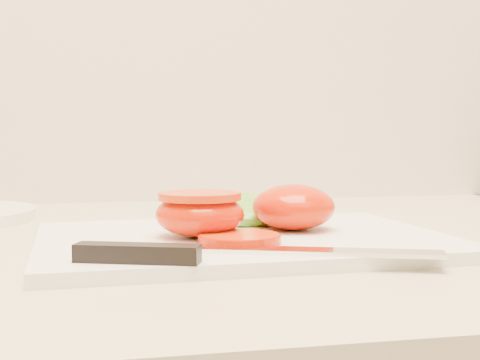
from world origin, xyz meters
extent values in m
cube|color=white|center=(-0.28, 1.61, 0.94)|extent=(0.34, 0.25, 0.01)
ellipsoid|color=red|center=(-0.23, 1.63, 0.96)|extent=(0.07, 0.07, 0.04)
ellipsoid|color=red|center=(-0.32, 1.61, 0.96)|extent=(0.07, 0.07, 0.04)
cylinder|color=red|center=(-0.32, 1.61, 0.97)|extent=(0.07, 0.07, 0.01)
cylinder|color=red|center=(-0.29, 1.57, 0.94)|extent=(0.06, 0.06, 0.01)
ellipsoid|color=#68B830|center=(-0.25, 1.69, 0.95)|extent=(0.12, 0.10, 0.02)
cube|color=silver|center=(-0.24, 1.51, 0.94)|extent=(0.17, 0.08, 0.00)
cube|color=black|center=(-0.37, 1.51, 0.95)|extent=(0.08, 0.05, 0.01)
camera|label=1|loc=(-0.40, 1.07, 1.02)|focal=50.00mm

